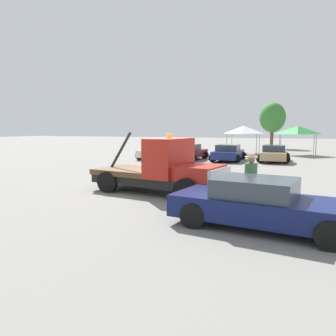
# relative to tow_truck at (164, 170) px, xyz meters

# --- Properties ---
(ground_plane) EXTENTS (160.00, 160.00, 0.00)m
(ground_plane) POSITION_rel_tow_truck_xyz_m (-0.34, 0.06, -0.96)
(ground_plane) COLOR gray
(tow_truck) EXTENTS (5.86, 3.03, 2.51)m
(tow_truck) POSITION_rel_tow_truck_xyz_m (0.00, 0.00, 0.00)
(tow_truck) COLOR black
(tow_truck) RESTS_ON ground
(foreground_car) EXTENTS (5.11, 2.71, 1.34)m
(foreground_car) POSITION_rel_tow_truck_xyz_m (4.20, -3.46, -0.31)
(foreground_car) COLOR #0F194C
(foreground_car) RESTS_ON ground
(person_near_truck) EXTENTS (0.41, 0.41, 1.86)m
(person_near_truck) POSITION_rel_tow_truck_xyz_m (3.68, -1.75, 0.14)
(person_near_truck) COLOR #38383D
(person_near_truck) RESTS_ON ground
(parked_car_cream) EXTENTS (2.72, 4.62, 1.34)m
(parked_car_cream) POSITION_rel_tow_truck_xyz_m (-6.42, 14.10, -0.31)
(parked_car_cream) COLOR beige
(parked_car_cream) RESTS_ON ground
(parked_car_maroon) EXTENTS (2.58, 4.48, 1.34)m
(parked_car_maroon) POSITION_rel_tow_truck_xyz_m (-3.24, 14.02, -0.31)
(parked_car_maroon) COLOR maroon
(parked_car_maroon) RESTS_ON ground
(parked_car_navy) EXTENTS (2.55, 4.48, 1.34)m
(parked_car_navy) POSITION_rel_tow_truck_xyz_m (-0.05, 14.49, -0.31)
(parked_car_navy) COLOR navy
(parked_car_navy) RESTS_ON ground
(parked_car_tan) EXTENTS (2.55, 4.55, 1.34)m
(parked_car_tan) POSITION_rel_tow_truck_xyz_m (3.50, 15.06, -0.31)
(parked_car_tan) COLOR tan
(parked_car_tan) RESTS_ON ground
(canopy_tent_white) EXTENTS (3.11, 3.11, 2.92)m
(canopy_tent_white) POSITION_rel_tow_truck_xyz_m (-0.09, 23.44, 1.55)
(canopy_tent_white) COLOR #9E9EA3
(canopy_tent_white) RESTS_ON ground
(canopy_tent_green) EXTENTS (3.33, 3.33, 2.91)m
(canopy_tent_green) POSITION_rel_tow_truck_xyz_m (5.29, 22.88, 1.54)
(canopy_tent_green) COLOR #9E9EA3
(canopy_tent_green) RESTS_ON ground
(tree_left) EXTENTS (3.41, 3.41, 6.09)m
(tree_left) POSITION_rel_tow_truck_xyz_m (2.18, 33.75, 3.13)
(tree_left) COLOR brown
(tree_left) RESTS_ON ground
(traffic_cone) EXTENTS (0.40, 0.40, 0.55)m
(traffic_cone) POSITION_rel_tow_truck_xyz_m (-1.11, 3.66, -0.70)
(traffic_cone) COLOR black
(traffic_cone) RESTS_ON ground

